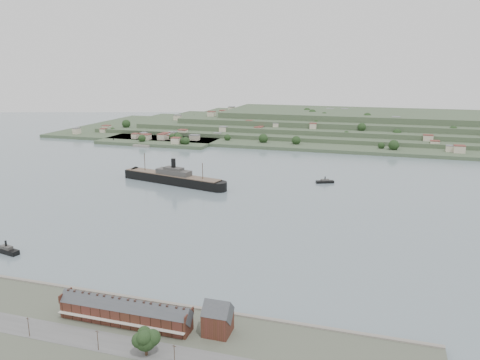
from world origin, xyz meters
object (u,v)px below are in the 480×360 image
(fig_tree, at_px, (146,339))
(gabled_building, at_px, (218,319))
(terrace_row, at_px, (125,312))
(steamship, at_px, (170,178))
(tugboat, at_px, (7,250))

(fig_tree, bearing_deg, gabled_building, 47.22)
(terrace_row, distance_m, steamship, 231.81)
(terrace_row, height_order, gabled_building, gabled_building)
(steamship, xyz_separation_m, tugboat, (-19.45, -168.97, -3.14))
(terrace_row, xyz_separation_m, gabled_building, (37.50, 4.02, 1.34))
(gabled_building, bearing_deg, tugboat, 162.74)
(tugboat, distance_m, fig_tree, 136.83)
(terrace_row, distance_m, fig_tree, 24.85)
(gabled_building, xyz_separation_m, steamship, (-120.44, 212.44, -3.25))
(terrace_row, bearing_deg, fig_tree, -42.81)
(steamship, distance_m, fig_tree, 254.30)
(terrace_row, bearing_deg, steamship, 110.97)
(tugboat, bearing_deg, terrace_row, -24.88)
(terrace_row, xyz_separation_m, tugboat, (-102.38, 47.48, -5.04))
(steamship, xyz_separation_m, fig_tree, (101.13, -233.30, 3.62))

